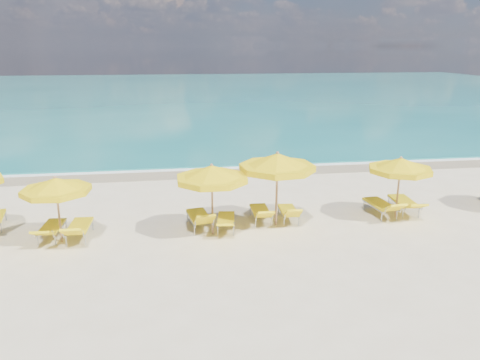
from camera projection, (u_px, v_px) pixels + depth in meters
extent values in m
plane|color=beige|center=(246.00, 226.00, 15.95)|extent=(120.00, 120.00, 0.00)
cube|color=#136F6C|center=(188.00, 93.00, 61.58)|extent=(120.00, 80.00, 0.30)
cube|color=tan|center=(222.00, 171.00, 22.98)|extent=(120.00, 2.60, 0.01)
cube|color=white|center=(221.00, 167.00, 23.74)|extent=(120.00, 1.20, 0.03)
cube|color=white|center=(117.00, 138.00, 31.26)|extent=(14.00, 0.36, 0.05)
cube|color=white|center=(294.00, 118.00, 39.90)|extent=(18.00, 0.30, 0.05)
cylinder|color=tan|center=(59.00, 211.00, 14.36)|extent=(0.06, 0.06, 2.04)
cone|color=yellow|center=(56.00, 184.00, 14.13)|extent=(2.63, 2.63, 0.41)
cylinder|color=yellow|center=(56.00, 191.00, 14.18)|extent=(2.65, 2.65, 0.16)
sphere|color=tan|center=(55.00, 178.00, 14.07)|extent=(0.09, 0.09, 0.09)
cylinder|color=tan|center=(212.00, 201.00, 14.95)|extent=(0.07, 0.07, 2.27)
cone|color=yellow|center=(212.00, 172.00, 14.69)|extent=(3.04, 3.04, 0.45)
cylinder|color=yellow|center=(212.00, 179.00, 14.75)|extent=(3.06, 3.06, 0.18)
sphere|color=tan|center=(212.00, 165.00, 14.62)|extent=(0.10, 0.10, 0.10)
cylinder|color=tan|center=(277.00, 191.00, 15.67)|extent=(0.08, 0.08, 2.47)
cone|color=yellow|center=(277.00, 161.00, 15.38)|extent=(3.11, 3.11, 0.49)
cylinder|color=yellow|center=(277.00, 168.00, 15.45)|extent=(3.14, 3.14, 0.20)
sphere|color=tan|center=(278.00, 153.00, 15.31)|extent=(0.11, 0.11, 0.11)
cylinder|color=tan|center=(398.00, 189.00, 16.42)|extent=(0.07, 0.07, 2.15)
cone|color=yellow|center=(401.00, 164.00, 16.17)|extent=(2.22, 2.22, 0.43)
cylinder|color=yellow|center=(400.00, 170.00, 16.23)|extent=(2.24, 2.24, 0.17)
sphere|color=tan|center=(401.00, 158.00, 16.11)|extent=(0.10, 0.10, 0.10)
cube|color=yellow|center=(52.00, 226.00, 14.89)|extent=(0.65, 1.32, 0.08)
cube|color=yellow|center=(42.00, 233.00, 13.98)|extent=(0.61, 0.61, 0.34)
cube|color=yellow|center=(80.00, 226.00, 14.88)|extent=(0.66, 1.39, 0.08)
cube|color=yellow|center=(72.00, 232.00, 13.91)|extent=(0.63, 0.61, 0.42)
cube|color=yellow|center=(199.00, 216.00, 15.73)|extent=(0.82, 1.47, 0.09)
cube|color=yellow|center=(205.00, 219.00, 14.80)|extent=(0.70, 0.64, 0.48)
cube|color=yellow|center=(226.00, 219.00, 15.61)|extent=(0.72, 1.30, 0.08)
cube|color=yellow|center=(225.00, 225.00, 14.73)|extent=(0.63, 0.64, 0.29)
cube|color=yellow|center=(260.00, 210.00, 16.35)|extent=(0.59, 1.29, 0.08)
cube|color=yellow|center=(265.00, 215.00, 15.45)|extent=(0.58, 0.56, 0.40)
cube|color=yellow|center=(288.00, 210.00, 16.42)|extent=(0.61, 1.24, 0.07)
cube|color=yellow|center=(293.00, 213.00, 15.58)|extent=(0.57, 0.51, 0.42)
cube|color=yellow|center=(379.00, 204.00, 16.92)|extent=(0.75, 1.46, 0.09)
cube|color=yellow|center=(395.00, 208.00, 15.95)|extent=(0.68, 0.66, 0.44)
cube|color=yellow|center=(403.00, 201.00, 17.23)|extent=(0.72, 1.46, 0.09)
cube|color=yellow|center=(416.00, 206.00, 16.22)|extent=(0.67, 0.68, 0.36)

